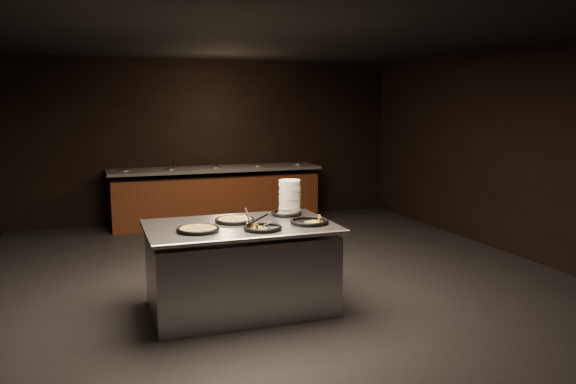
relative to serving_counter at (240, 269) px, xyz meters
name	(u,v)px	position (x,y,z in m)	size (l,w,h in m)	color
room	(281,161)	(0.69, 0.74, 1.02)	(7.02, 8.02, 2.92)	black
salad_bar	(216,199)	(0.69, 4.30, 0.01)	(3.70, 0.83, 1.18)	#5D2E15
serving_counter	(240,269)	(0.00, 0.00, 0.00)	(1.88, 1.21, 0.90)	silver
plate_stack	(290,197)	(0.66, 0.34, 0.66)	(0.24, 0.24, 0.38)	white
pan_veggie_whole	(198,229)	(-0.46, -0.17, 0.49)	(0.41, 0.41, 0.04)	black
pan_cheese_whole	(235,220)	(-0.01, 0.14, 0.49)	(0.41, 0.41, 0.04)	black
pan_cheese_slices_a	(286,213)	(0.61, 0.32, 0.49)	(0.34, 0.34, 0.04)	black
pan_cheese_slices_b	(263,228)	(0.15, -0.30, 0.49)	(0.38, 0.38, 0.04)	black
pan_veggie_slices	(309,221)	(0.68, -0.18, 0.49)	(0.40, 0.40, 0.04)	black
server_left	(247,217)	(0.06, -0.04, 0.55)	(0.10, 0.33, 0.16)	silver
server_right	(262,222)	(0.14, -0.33, 0.55)	(0.34, 0.14, 0.16)	silver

